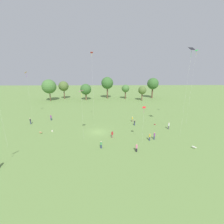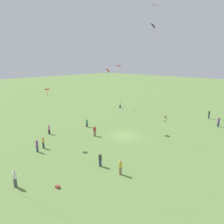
# 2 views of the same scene
# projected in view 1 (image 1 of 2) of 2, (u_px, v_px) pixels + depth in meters

# --- Properties ---
(ground_plane) EXTENTS (240.00, 240.00, 0.00)m
(ground_plane) POSITION_uv_depth(u_px,v_px,m) (98.00, 132.00, 37.82)
(ground_plane) COLOR #6B8E47
(tree_0) EXTENTS (6.88, 6.88, 10.71)m
(tree_0) POSITION_uv_depth(u_px,v_px,m) (49.00, 87.00, 73.72)
(tree_0) COLOR brown
(tree_0) RESTS_ON ground_plane
(tree_1) EXTENTS (5.20, 5.20, 9.45)m
(tree_1) POSITION_uv_depth(u_px,v_px,m) (64.00, 86.00, 79.34)
(tree_1) COLOR brown
(tree_1) RESTS_ON ground_plane
(tree_2) EXTENTS (5.53, 5.53, 8.34)m
(tree_2) POSITION_uv_depth(u_px,v_px,m) (86.00, 89.00, 76.58)
(tree_2) COLOR brown
(tree_2) RESTS_ON ground_plane
(tree_3) EXTENTS (6.38, 6.38, 11.57)m
(tree_3) POSITION_uv_depth(u_px,v_px,m) (107.00, 83.00, 80.37)
(tree_3) COLOR brown
(tree_3) RESTS_ON ground_plane
(tree_4) EXTENTS (4.03, 4.03, 7.64)m
(tree_4) POSITION_uv_depth(u_px,v_px,m) (125.00, 89.00, 79.81)
(tree_4) COLOR brown
(tree_4) RESTS_ON ground_plane
(tree_5) EXTENTS (4.02, 4.02, 7.30)m
(tree_5) POSITION_uv_depth(u_px,v_px,m) (142.00, 90.00, 75.28)
(tree_5) COLOR brown
(tree_5) RESTS_ON ground_plane
(tree_6) EXTENTS (6.07, 6.07, 11.03)m
(tree_6) POSITION_uv_depth(u_px,v_px,m) (153.00, 84.00, 81.16)
(tree_6) COLOR brown
(tree_6) RESTS_ON ground_plane
(person_0) EXTENTS (0.48, 0.48, 1.65)m
(person_0) POSITION_uv_depth(u_px,v_px,m) (112.00, 135.00, 34.38)
(person_0) COLOR #847056
(person_0) RESTS_ON ground_plane
(person_1) EXTENTS (0.46, 0.46, 1.75)m
(person_1) POSITION_uv_depth(u_px,v_px,m) (154.00, 136.00, 33.56)
(person_1) COLOR #333D5B
(person_1) RESTS_ON ground_plane
(person_2) EXTENTS (0.47, 0.47, 1.70)m
(person_2) POSITION_uv_depth(u_px,v_px,m) (132.00, 119.00, 45.02)
(person_2) COLOR #847056
(person_2) RESTS_ON ground_plane
(person_3) EXTENTS (0.53, 0.53, 1.64)m
(person_3) POSITION_uv_depth(u_px,v_px,m) (137.00, 148.00, 28.53)
(person_3) COLOR #232328
(person_3) RESTS_ON ground_plane
(person_4) EXTENTS (0.45, 0.45, 1.61)m
(person_4) POSITION_uv_depth(u_px,v_px,m) (135.00, 123.00, 42.21)
(person_4) COLOR #333D5B
(person_4) RESTS_ON ground_plane
(person_5) EXTENTS (0.47, 0.47, 1.81)m
(person_5) POSITION_uv_depth(u_px,v_px,m) (30.00, 121.00, 43.08)
(person_5) COLOR #333D5B
(person_5) RESTS_ON ground_plane
(person_7) EXTENTS (0.45, 0.45, 1.82)m
(person_7) POSITION_uv_depth(u_px,v_px,m) (51.00, 118.00, 46.40)
(person_7) COLOR #333D5B
(person_7) RESTS_ON ground_plane
(person_8) EXTENTS (0.48, 0.48, 1.67)m
(person_8) POSITION_uv_depth(u_px,v_px,m) (150.00, 137.00, 33.06)
(person_8) COLOR #333D5B
(person_8) RESTS_ON ground_plane
(person_9) EXTENTS (0.44, 0.44, 1.83)m
(person_9) POSITION_uv_depth(u_px,v_px,m) (169.00, 126.00, 39.48)
(person_9) COLOR #4C4C51
(person_9) RESTS_ON ground_plane
(person_10) EXTENTS (0.56, 0.56, 1.55)m
(person_10) POSITION_uv_depth(u_px,v_px,m) (101.00, 145.00, 29.87)
(person_10) COLOR #333D5B
(person_10) RESTS_ON ground_plane
(kite_0) EXTENTS (0.83, 0.91, 14.64)m
(kite_0) POSITION_uv_depth(u_px,v_px,m) (26.00, 75.00, 45.98)
(kite_0) COLOR orange
(kite_0) RESTS_ON ground_plane
(kite_3) EXTENTS (0.92, 0.95, 11.12)m
(kite_3) POSITION_uv_depth(u_px,v_px,m) (81.00, 93.00, 31.06)
(kite_3) COLOR #E54C99
(kite_3) RESTS_ON ground_plane
(kite_4) EXTENTS (0.82, 0.81, 8.07)m
(kite_4) POSITION_uv_depth(u_px,v_px,m) (144.00, 110.00, 29.98)
(kite_4) COLOR red
(kite_4) RESTS_ON ground_plane
(kite_5) EXTENTS (1.29, 1.17, 19.61)m
(kite_5) POSITION_uv_depth(u_px,v_px,m) (191.00, 53.00, 30.57)
(kite_5) COLOR black
(kite_5) RESTS_ON ground_plane
(kite_6) EXTENTS (0.85, 0.88, 20.10)m
(kite_6) POSITION_uv_depth(u_px,v_px,m) (195.00, 58.00, 38.50)
(kite_6) COLOR green
(kite_6) RESTS_ON ground_plane
(kite_7) EXTENTS (0.71, 0.67, 19.34)m
(kite_7) POSITION_uv_depth(u_px,v_px,m) (92.00, 62.00, 36.72)
(kite_7) COLOR red
(kite_7) RESTS_ON ground_plane
(dog_0) EXTENTS (0.77, 0.50, 0.54)m
(dog_0) POSITION_uv_depth(u_px,v_px,m) (41.00, 132.00, 36.74)
(dog_0) COLOR tan
(dog_0) RESTS_ON ground_plane
(dog_1) EXTENTS (0.60, 0.82, 0.53)m
(dog_1) POSITION_uv_depth(u_px,v_px,m) (194.00, 147.00, 29.70)
(dog_1) COLOR silver
(dog_1) RESTS_ON ground_plane
(picnic_bag_0) EXTENTS (0.32, 0.43, 0.25)m
(picnic_bag_0) POSITION_uv_depth(u_px,v_px,m) (155.00, 124.00, 42.71)
(picnic_bag_0) COLOR #933833
(picnic_bag_0) RESTS_ON ground_plane
(picnic_bag_1) EXTENTS (0.38, 0.21, 0.37)m
(picnic_bag_1) POSITION_uv_depth(u_px,v_px,m) (52.00, 131.00, 38.00)
(picnic_bag_1) COLOR beige
(picnic_bag_1) RESTS_ON ground_plane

